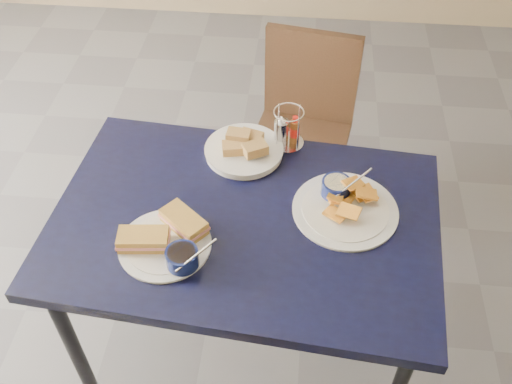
# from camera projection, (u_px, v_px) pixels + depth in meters

# --- Properties ---
(ground) EXTENTS (6.00, 6.00, 0.00)m
(ground) POSITION_uv_depth(u_px,v_px,m) (207.00, 326.00, 2.28)
(ground) COLOR #504F54
(ground) RESTS_ON ground
(dining_table) EXTENTS (1.20, 0.85, 0.75)m
(dining_table) POSITION_uv_depth(u_px,v_px,m) (245.00, 233.00, 1.74)
(dining_table) COLOR black
(dining_table) RESTS_ON ground
(chair_far) EXTENTS (0.46, 0.44, 0.84)m
(chair_far) POSITION_uv_depth(u_px,v_px,m) (301.00, 117.00, 2.45)
(chair_far) COLOR black
(chair_far) RESTS_ON ground
(sandwich_plate) EXTENTS (0.30, 0.27, 0.12)m
(sandwich_plate) POSITION_uv_depth(u_px,v_px,m) (168.00, 240.00, 1.59)
(sandwich_plate) COLOR white
(sandwich_plate) RESTS_ON dining_table
(plantain_plate) EXTENTS (0.32, 0.32, 0.12)m
(plantain_plate) POSITION_uv_depth(u_px,v_px,m) (343.00, 202.00, 1.70)
(plantain_plate) COLOR white
(plantain_plate) RESTS_ON dining_table
(bread_basket) EXTENTS (0.25, 0.25, 0.07)m
(bread_basket) POSITION_uv_depth(u_px,v_px,m) (244.00, 149.00, 1.87)
(bread_basket) COLOR white
(bread_basket) RESTS_ON dining_table
(condiment_caddy) EXTENTS (0.11, 0.11, 0.14)m
(condiment_caddy) POSITION_uv_depth(u_px,v_px,m) (287.00, 130.00, 1.88)
(condiment_caddy) COLOR silver
(condiment_caddy) RESTS_ON dining_table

